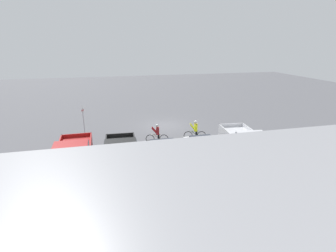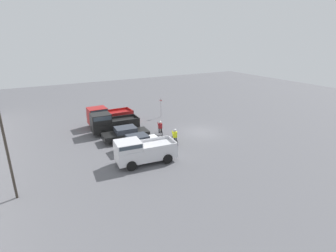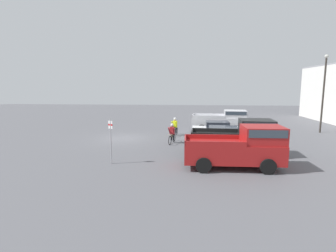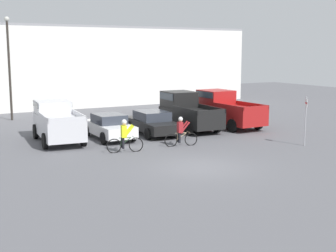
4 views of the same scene
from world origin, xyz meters
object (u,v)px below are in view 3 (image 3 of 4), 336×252
Objects in this scene: sedan_0 at (217,130)px; cyclist_1 at (175,126)px; sedan_1 at (223,136)px; pickup_truck_1 at (239,137)px; pickup_truck_2 at (241,147)px; fire_lane_sign at (111,137)px; lamppost at (324,88)px; pickup_truck_0 at (222,121)px; cyclist_0 at (172,133)px.

cyclist_1 reaches higher than sedan_0.
sedan_1 is 2.64× the size of cyclist_1.
pickup_truck_1 is 2.80m from pickup_truck_2.
fire_lane_sign is at bearing -19.22° from cyclist_1.
pickup_truck_1 is 2.02× the size of fire_lane_sign.
cyclist_1 is (-0.68, -3.69, 0.12)m from sedan_0.
sedan_0 is at bearing -71.37° from lamppost.
sedan_1 is (5.57, -0.61, -0.42)m from pickup_truck_0.
cyclist_0 is (-3.12, -4.55, -0.40)m from pickup_truck_1.
pickup_truck_0 is 1.09× the size of sedan_1.
pickup_truck_0 is at bearing -86.12° from lamppost.
pickup_truck_0 is at bearing 115.19° from cyclist_1.
pickup_truck_2 is (11.16, -0.32, 0.06)m from pickup_truck_0.
pickup_truck_0 is at bearing 139.68° from cyclist_0.
sedan_1 is at bearing 2.87° from sedan_0.
lamppost is (-11.80, 9.67, 3.06)m from pickup_truck_2.
pickup_truck_2 is at bearing -39.34° from lamppost.
lamppost reaches higher than pickup_truck_2.
fire_lane_sign reaches higher than pickup_truck_2.
sedan_0 is 11.22m from lamppost.
cyclist_1 is (-3.48, -3.83, 0.13)m from sedan_1.
cyclist_1 is (2.09, -4.44, -0.29)m from pickup_truck_0.
sedan_1 is at bearing -177.07° from pickup_truck_2.
pickup_truck_2 is 2.90× the size of cyclist_1.
sedan_0 is 0.90× the size of sedan_1.
pickup_truck_2 is 0.72× the size of lamppost.
sedan_1 is 2.94m from pickup_truck_1.
sedan_1 is at bearing 85.58° from cyclist_0.
cyclist_1 reaches higher than cyclist_0.
lamppost is at bearing 108.63° from sedan_0.
pickup_truck_2 is at bearing -8.25° from pickup_truck_1.
fire_lane_sign is at bearing -91.09° from pickup_truck_2.
sedan_0 is (2.77, -0.75, -0.41)m from pickup_truck_0.
fire_lane_sign is (8.25, -6.81, 0.84)m from sedan_0.
fire_lane_sign is at bearing -55.40° from lamppost.
lamppost is (-11.66, 16.90, 2.69)m from fire_lane_sign.
lamppost reaches higher than pickup_truck_1.
cyclist_0 is at bearing -40.32° from pickup_truck_0.
cyclist_1 reaches higher than sedan_1.
pickup_truck_1 is 2.93× the size of cyclist_0.
sedan_1 is 2.68× the size of cyclist_0.
cyclist_0 reaches higher than sedan_0.
pickup_truck_0 is 5.62m from sedan_1.
lamppost reaches higher than cyclist_1.
sedan_1 is at bearing -58.07° from lamppost.
sedan_1 is 0.92× the size of pickup_truck_1.
pickup_truck_0 is at bearing -179.47° from pickup_truck_1.
cyclist_1 is (-9.07, -4.12, -0.35)m from pickup_truck_2.
cyclist_1 is 14.46m from lamppost.
pickup_truck_2 is at bearing 2.93° from sedan_1.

